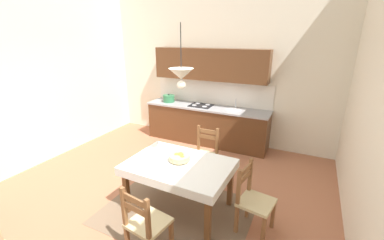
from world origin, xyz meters
name	(u,v)px	position (x,y,z in m)	size (l,w,h in m)	color
ground_plane	(149,204)	(0.00, 0.00, -0.05)	(6.00, 6.29, 0.10)	#AD6B4C
wall_back	(218,57)	(0.00, 2.90, 2.01)	(6.00, 0.12, 4.01)	silver
wall_left	(13,63)	(-2.76, 0.00, 2.01)	(0.12, 6.29, 4.01)	silver
area_rug	(177,211)	(0.50, -0.01, 0.00)	(2.10, 1.60, 0.01)	#78614B
kitchen_cabinetry	(207,108)	(-0.10, 2.57, 0.86)	(2.92, 0.63, 2.20)	#56331C
dining_table	(179,170)	(0.50, 0.09, 0.64)	(1.48, 1.05, 0.75)	brown
dining_chair_camera_side	(146,224)	(0.57, -0.83, 0.44)	(0.48, 0.48, 0.93)	#D1BC89
dining_chair_kitchen_side	(204,155)	(0.49, 1.05, 0.44)	(0.42, 0.42, 0.93)	#D1BC89
dining_chair_window_side	(253,200)	(1.57, 0.13, 0.44)	(0.48, 0.48, 0.93)	#D1BC89
fruit_bowl	(180,157)	(0.48, 0.15, 0.81)	(0.30, 0.30, 0.12)	tan
pendant_lamp	(181,75)	(0.53, 0.13, 1.99)	(0.32, 0.32, 0.80)	black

